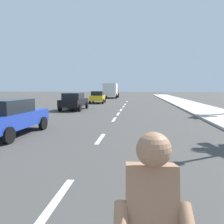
{
  "coord_description": "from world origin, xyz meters",
  "views": [
    {
      "loc": [
        1.48,
        2.07,
        2.09
      ],
      "look_at": [
        0.47,
        10.71,
        1.1
      ],
      "focal_mm": 34.95,
      "sensor_mm": 36.0,
      "label": 1
    }
  ],
  "objects_px": {
    "parked_car_blue": "(9,116)",
    "parked_car_yellow": "(98,97)",
    "parked_car_black": "(74,101)",
    "delivery_truck": "(111,90)"
  },
  "relations": [
    {
      "from": "parked_car_blue",
      "to": "parked_car_yellow",
      "type": "bearing_deg",
      "value": 91.3
    },
    {
      "from": "parked_car_black",
      "to": "delivery_truck",
      "type": "bearing_deg",
      "value": 87.45
    },
    {
      "from": "parked_car_black",
      "to": "parked_car_yellow",
      "type": "height_order",
      "value": "same"
    },
    {
      "from": "parked_car_yellow",
      "to": "delivery_truck",
      "type": "height_order",
      "value": "delivery_truck"
    },
    {
      "from": "parked_car_blue",
      "to": "parked_car_yellow",
      "type": "height_order",
      "value": "same"
    },
    {
      "from": "parked_car_blue",
      "to": "parked_car_black",
      "type": "distance_m",
      "value": 10.72
    },
    {
      "from": "parked_car_black",
      "to": "parked_car_yellow",
      "type": "xyz_separation_m",
      "value": [
        0.63,
        8.71,
        -0.0
      ]
    },
    {
      "from": "parked_car_black",
      "to": "delivery_truck",
      "type": "relative_size",
      "value": 0.67
    },
    {
      "from": "parked_car_black",
      "to": "delivery_truck",
      "type": "height_order",
      "value": "delivery_truck"
    },
    {
      "from": "parked_car_black",
      "to": "parked_car_yellow",
      "type": "bearing_deg",
      "value": 85.23
    }
  ]
}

